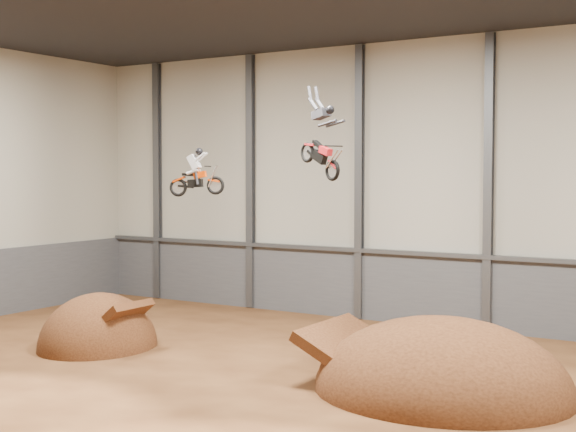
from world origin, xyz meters
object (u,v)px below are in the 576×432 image
(takeoff_ramp, at_px, (98,347))
(landing_ramp, at_px, (442,393))
(fmx_rider_a, at_px, (197,170))
(fmx_rider_b, at_px, (317,133))

(takeoff_ramp, height_order, landing_ramp, landing_ramp)
(takeoff_ramp, relative_size, fmx_rider_a, 2.41)
(landing_ramp, xyz_separation_m, fmx_rider_b, (-4.63, -0.41, 8.89))
(fmx_rider_a, distance_m, fmx_rider_b, 5.57)
(fmx_rider_a, bearing_deg, landing_ramp, -16.40)
(takeoff_ramp, distance_m, fmx_rider_a, 9.14)
(fmx_rider_a, height_order, fmx_rider_b, fmx_rider_b)
(takeoff_ramp, relative_size, landing_ramp, 0.61)
(landing_ramp, distance_m, fmx_rider_b, 10.04)
(fmx_rider_b, bearing_deg, landing_ramp, 28.73)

